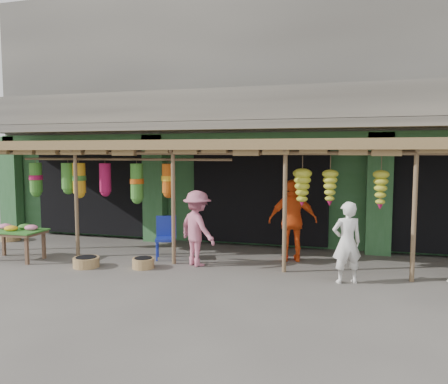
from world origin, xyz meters
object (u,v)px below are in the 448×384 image
(person_shopper, at_px, (197,228))
(blue_chair, at_px, (166,235))
(flower_table, at_px, (15,232))
(person_vendor, at_px, (293,221))
(person_front, at_px, (347,242))

(person_shopper, bearing_deg, blue_chair, 9.67)
(flower_table, xyz_separation_m, person_vendor, (6.26, 1.65, 0.28))
(blue_chair, relative_size, person_shopper, 0.60)
(person_vendor, relative_size, person_shopper, 1.13)
(flower_table, relative_size, person_front, 0.88)
(blue_chair, height_order, person_shopper, person_shopper)
(person_shopper, bearing_deg, person_front, -153.67)
(person_front, height_order, person_vendor, person_vendor)
(flower_table, height_order, blue_chair, blue_chair)
(flower_table, bearing_deg, person_vendor, 14.41)
(blue_chair, xyz_separation_m, person_vendor, (2.94, 0.53, 0.39))
(flower_table, bearing_deg, person_front, 1.33)
(person_front, relative_size, person_vendor, 0.83)
(blue_chair, bearing_deg, person_front, -32.72)
(blue_chair, height_order, person_front, person_front)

